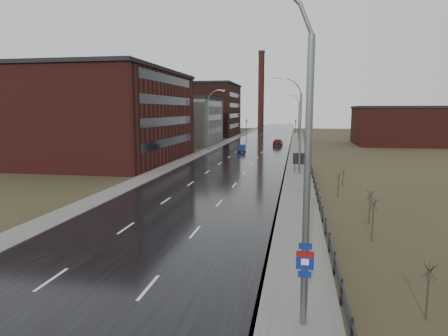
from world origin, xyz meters
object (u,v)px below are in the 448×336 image
at_px(streetlight_main, 298,157).
at_px(car_far, 278,142).
at_px(car_near, 242,149).
at_px(billboard, 302,159).

relative_size(streetlight_main, car_far, 2.78).
xyz_separation_m(streetlight_main, car_near, (-9.87, 58.76, -5.42)).
bearing_deg(car_far, car_near, 73.43).
height_order(streetlight_main, car_far, streetlight_main).
relative_size(billboard, car_far, 0.56).
height_order(billboard, car_far, billboard).
bearing_deg(billboard, car_far, 97.13).
bearing_deg(car_near, streetlight_main, -84.38).
xyz_separation_m(billboard, car_far, (-4.65, 37.20, -0.92)).
bearing_deg(car_near, billboard, -69.36).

